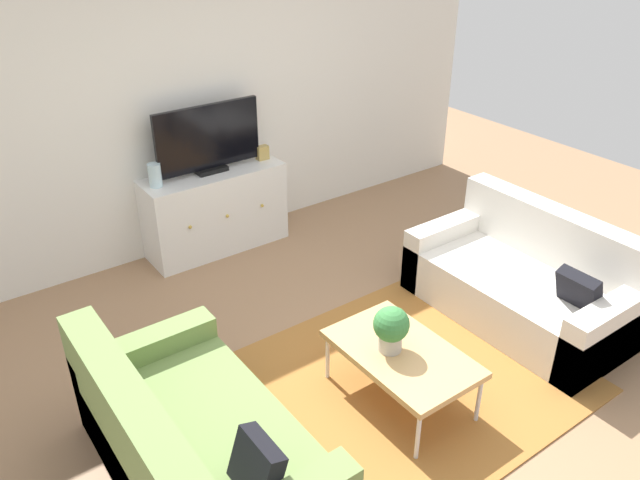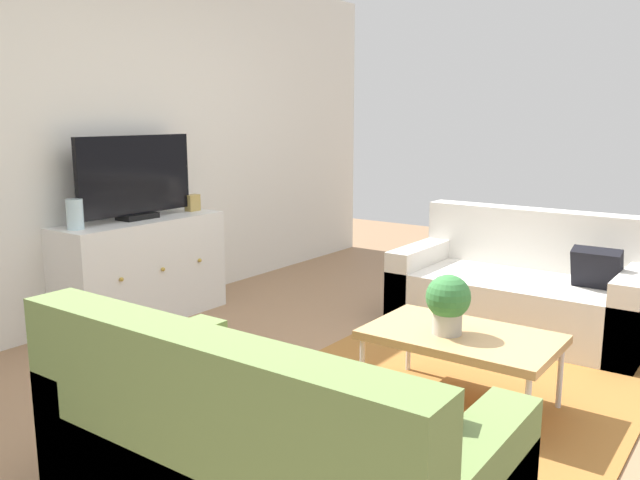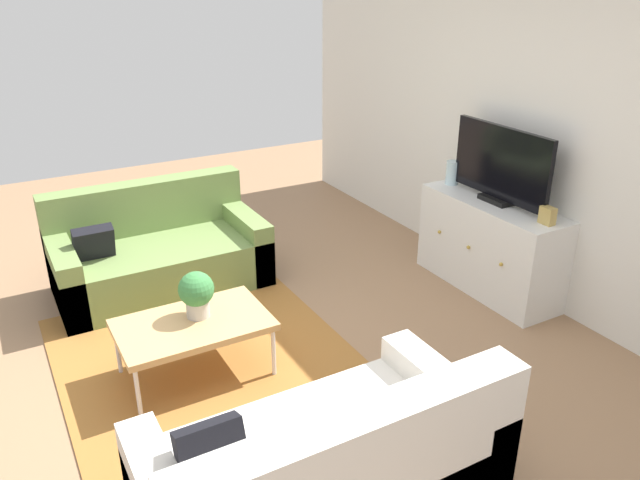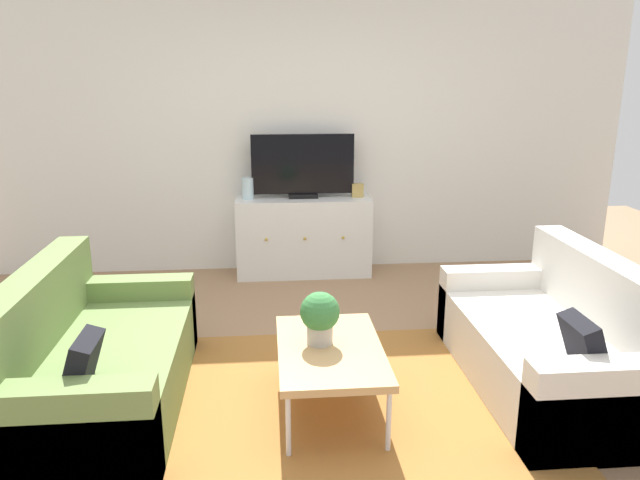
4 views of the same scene
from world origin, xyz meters
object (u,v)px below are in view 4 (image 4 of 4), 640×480
(couch_right_side, at_px, (560,346))
(coffee_table, at_px, (330,352))
(flat_screen_tv, at_px, (303,166))
(tv_console, at_px, (303,236))
(glass_vase, at_px, (248,188))
(potted_plant, at_px, (320,315))
(mantel_clock, at_px, (357,190))
(couch_left_side, at_px, (86,365))

(couch_right_side, relative_size, coffee_table, 1.75)
(couch_right_side, relative_size, flat_screen_tv, 1.72)
(couch_right_side, height_order, tv_console, couch_right_side)
(coffee_table, bearing_deg, couch_right_side, 6.06)
(flat_screen_tv, xyz_separation_m, glass_vase, (-0.53, -0.02, -0.20))
(potted_plant, bearing_deg, tv_console, 88.65)
(potted_plant, height_order, flat_screen_tv, flat_screen_tv)
(coffee_table, relative_size, glass_vase, 4.72)
(tv_console, xyz_separation_m, mantel_clock, (0.53, 0.00, 0.45))
(glass_vase, bearing_deg, mantel_clock, 0.00)
(tv_console, height_order, mantel_clock, mantel_clock)
(tv_console, bearing_deg, couch_right_side, -58.41)
(couch_left_side, distance_m, couch_right_side, 2.88)
(coffee_table, relative_size, tv_console, 0.74)
(couch_right_side, height_order, potted_plant, couch_right_side)
(coffee_table, bearing_deg, flat_screen_tv, 89.90)
(couch_left_side, xyz_separation_m, flat_screen_tv, (1.42, 2.39, 0.79))
(tv_console, relative_size, mantel_clock, 9.94)
(couch_left_side, height_order, mantel_clock, mantel_clock)
(potted_plant, bearing_deg, mantel_clock, 76.69)
(flat_screen_tv, height_order, glass_vase, flat_screen_tv)
(couch_right_side, bearing_deg, glass_vase, 129.92)
(couch_left_side, xyz_separation_m, tv_console, (1.42, 2.37, 0.11))
(tv_console, xyz_separation_m, glass_vase, (-0.53, 0.00, 0.48))
(glass_vase, distance_m, mantel_clock, 1.05)
(coffee_table, xyz_separation_m, flat_screen_tv, (0.00, 2.55, 0.69))
(coffee_table, height_order, glass_vase, glass_vase)
(flat_screen_tv, bearing_deg, couch_right_side, -58.62)
(couch_right_side, bearing_deg, couch_left_side, 180.00)
(flat_screen_tv, height_order, mantel_clock, flat_screen_tv)
(tv_console, distance_m, mantel_clock, 0.69)
(flat_screen_tv, relative_size, mantel_clock, 7.51)
(glass_vase, bearing_deg, flat_screen_tv, 2.18)
(couch_left_side, bearing_deg, potted_plant, -4.10)
(coffee_table, xyz_separation_m, mantel_clock, (0.53, 2.53, 0.46))
(flat_screen_tv, distance_m, mantel_clock, 0.58)
(potted_plant, distance_m, tv_console, 2.48)
(couch_right_side, bearing_deg, mantel_clock, 111.47)
(couch_left_side, xyz_separation_m, glass_vase, (0.89, 2.37, 0.59))
(couch_right_side, distance_m, coffee_table, 1.48)
(couch_right_side, xyz_separation_m, potted_plant, (-1.52, -0.10, 0.30))
(potted_plant, xyz_separation_m, mantel_clock, (0.58, 2.47, 0.25))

